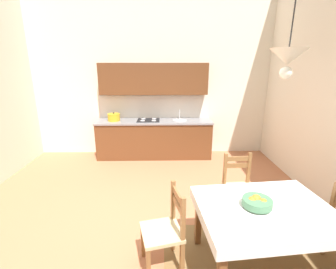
{
  "coord_description": "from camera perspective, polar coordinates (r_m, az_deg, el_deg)",
  "views": [
    {
      "loc": [
        0.28,
        -2.77,
        2.16
      ],
      "look_at": [
        0.35,
        0.56,
        1.17
      ],
      "focal_mm": 25.18,
      "sensor_mm": 36.0,
      "label": 1
    }
  ],
  "objects": [
    {
      "name": "kitchen_cabinetry",
      "position": [
        5.61,
        -3.41,
        3.08
      ],
      "size": [
        2.71,
        0.63,
        2.2
      ],
      "color": "brown",
      "rests_on": "ground_plane"
    },
    {
      "name": "dining_chair_tv_side",
      "position": [
        2.74,
        -0.69,
        -22.23
      ],
      "size": [
        0.51,
        0.51,
        0.93
      ],
      "color": "#D1BC89",
      "rests_on": "ground_plane"
    },
    {
      "name": "dining_chair_kitchen_side",
      "position": [
        3.65,
        16.78,
        -12.3
      ],
      "size": [
        0.44,
        0.44,
        0.93
      ],
      "color": "#D1BC89",
      "rests_on": "ground_plane"
    },
    {
      "name": "dining_table",
      "position": [
        2.8,
        22.26,
        -17.97
      ],
      "size": [
        1.46,
        1.15,
        0.75
      ],
      "color": "brown",
      "rests_on": "ground_plane"
    },
    {
      "name": "pendant_lamp",
      "position": [
        2.42,
        27.01,
        16.24
      ],
      "size": [
        0.32,
        0.32,
        0.81
      ],
      "color": "black"
    },
    {
      "name": "ground_plane",
      "position": [
        3.56,
        -5.85,
        -21.96
      ],
      "size": [
        6.19,
        6.51,
        0.1
      ],
      "primitive_type": "cube",
      "color": "#B7704C"
    },
    {
      "name": "fruit_bowl",
      "position": [
        2.66,
        20.74,
        -15.06
      ],
      "size": [
        0.3,
        0.3,
        0.12
      ],
      "color": "#4C7F5B",
      "rests_on": "dining_table"
    },
    {
      "name": "wall_back",
      "position": [
        5.79,
        -4.09,
        16.1
      ],
      "size": [
        6.19,
        0.12,
        4.24
      ],
      "primitive_type": "cube",
      "color": "silver",
      "rests_on": "ground_plane"
    }
  ]
}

